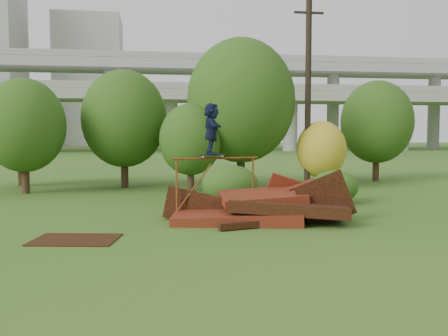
{
  "coord_description": "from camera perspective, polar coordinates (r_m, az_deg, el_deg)",
  "views": [
    {
      "loc": [
        -3.07,
        -13.12,
        2.67
      ],
      "look_at": [
        -0.8,
        2.0,
        1.6
      ],
      "focal_mm": 40.0,
      "sensor_mm": 36.0,
      "label": 1
    }
  ],
  "objects": [
    {
      "name": "tree_0",
      "position": [
        23.73,
        -21.88,
        4.54
      ],
      "size": [
        3.61,
        3.61,
        5.1
      ],
      "color": "black",
      "rests_on": "ground"
    },
    {
      "name": "building_right",
      "position": [
        116.4,
        -15.09,
        9.45
      ],
      "size": [
        14.0,
        14.0,
        28.0
      ],
      "primitive_type": "cube",
      "color": "#9E9E99",
      "rests_on": "ground"
    },
    {
      "name": "tree_4",
      "position": [
        24.17,
        11.07,
        2.09
      ],
      "size": [
        2.36,
        2.36,
        3.26
      ],
      "color": "black",
      "rests_on": "ground"
    },
    {
      "name": "tree_1",
      "position": [
        24.96,
        -11.36,
        5.54
      ],
      "size": [
        4.14,
        4.14,
        5.76
      ],
      "color": "black",
      "rests_on": "ground"
    },
    {
      "name": "skater",
      "position": [
        15.5,
        -1.43,
        4.51
      ],
      "size": [
        0.54,
        1.5,
        1.59
      ],
      "primitive_type": "imported",
      "rotation": [
        0.0,
        0.0,
        1.52
      ],
      "color": "#131B38",
      "rests_on": "skateboard"
    },
    {
      "name": "utility_pole",
      "position": [
        23.9,
        9.58,
        8.46
      ],
      "size": [
        1.4,
        0.28,
        8.95
      ],
      "color": "black",
      "rests_on": "ground"
    },
    {
      "name": "scrap_pile",
      "position": [
        15.28,
        4.21,
        -4.69
      ],
      "size": [
        5.82,
        3.33,
        1.93
      ],
      "color": "#4C170D",
      "rests_on": "ground"
    },
    {
      "name": "skateboard",
      "position": [
        15.52,
        -1.43,
        1.5
      ],
      "size": [
        0.93,
        0.45,
        0.09
      ],
      "rotation": [
        0.0,
        0.0,
        0.24
      ],
      "color": "black",
      "rests_on": "grind_rail"
    },
    {
      "name": "shrub_left",
      "position": [
        18.67,
        0.73,
        -1.93
      ],
      "size": [
        2.14,
        1.97,
        1.48
      ],
      "primitive_type": "ellipsoid",
      "color": "#214111",
      "rests_on": "ground"
    },
    {
      "name": "grind_rail",
      "position": [
        15.61,
        -0.93,
        -0.74
      ],
      "size": [
        2.8,
        0.74,
        1.92
      ],
      "color": "brown",
      "rests_on": "ground"
    },
    {
      "name": "tree_3",
      "position": [
        24.3,
        1.95,
        7.7
      ],
      "size": [
        5.22,
        5.22,
        7.25
      ],
      "color": "black",
      "rests_on": "ground"
    },
    {
      "name": "shrub_right",
      "position": [
        19.35,
        12.51,
        -2.12
      ],
      "size": [
        1.8,
        1.65,
        1.28
      ],
      "primitive_type": "ellipsoid",
      "color": "#214111",
      "rests_on": "ground"
    },
    {
      "name": "ground",
      "position": [
        13.74,
        4.58,
        -7.22
      ],
      "size": [
        240.0,
        240.0,
        0.0
      ],
      "primitive_type": "plane",
      "color": "#2D5116",
      "rests_on": "ground"
    },
    {
      "name": "freeway_overpass",
      "position": [
        76.48,
        -6.29,
        9.72
      ],
      "size": [
        160.0,
        15.0,
        13.7
      ],
      "color": "gray",
      "rests_on": "ground"
    },
    {
      "name": "tree_6",
      "position": [
        27.13,
        -22.29,
        3.46
      ],
      "size": [
        3.12,
        3.12,
        4.35
      ],
      "color": "black",
      "rests_on": "ground"
    },
    {
      "name": "flat_plate",
      "position": [
        13.11,
        -16.63,
        -7.85
      ],
      "size": [
        2.3,
        1.82,
        0.03
      ],
      "primitive_type": "cube",
      "rotation": [
        0.0,
        0.0,
        -0.18
      ],
      "color": "black",
      "rests_on": "ground"
    },
    {
      "name": "tree_2",
      "position": [
        22.86,
        -3.85,
        3.25
      ],
      "size": [
        2.86,
        2.86,
        4.03
      ],
      "color": "black",
      "rests_on": "ground"
    },
    {
      "name": "tree_5",
      "position": [
        28.92,
        17.06,
        5.04
      ],
      "size": [
        3.97,
        3.97,
        5.57
      ],
      "color": "black",
      "rests_on": "ground"
    }
  ]
}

